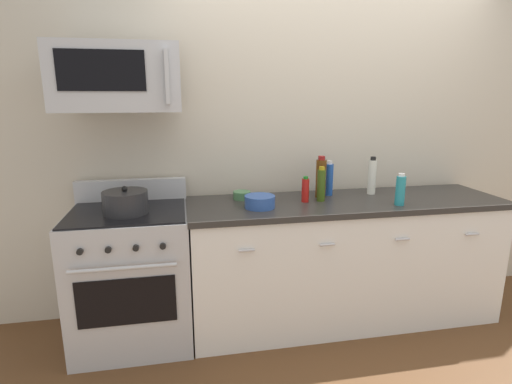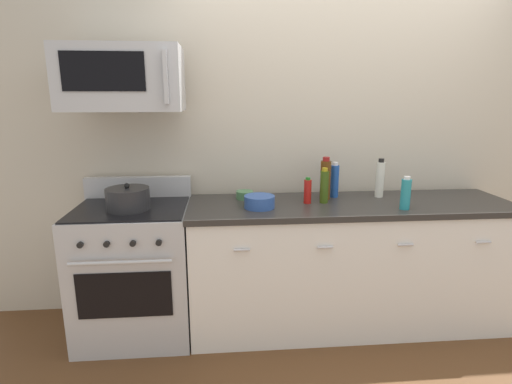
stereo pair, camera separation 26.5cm
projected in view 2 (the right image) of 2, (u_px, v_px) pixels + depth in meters
The scene contains 14 objects.
ground_plane at pixel (344, 321), 3.00m from camera, with size 6.43×6.43×0.00m, color brown.
back_wall at pixel (338, 135), 3.08m from camera, with size 5.36×0.10×2.70m, color beige.
counter_unit at pixel (348, 264), 2.89m from camera, with size 2.27×0.66×0.92m.
range_oven at pixel (135, 270), 2.77m from camera, with size 0.76×0.69×1.07m.
microwave at pixel (122, 79), 2.51m from camera, with size 0.74×0.44×0.40m.
bottle_soda_blue at pixel (334, 181), 2.91m from camera, with size 0.06×0.06×0.26m.
bottle_wine_amber at pixel (325, 179), 2.85m from camera, with size 0.08×0.08×0.30m.
bottle_olive_oil at pixel (324, 186), 2.75m from camera, with size 0.06×0.06×0.25m.
bottle_hot_sauce_red at pixel (308, 191), 2.75m from camera, with size 0.05×0.05×0.18m.
bottle_dish_soap at pixel (406, 194), 2.60m from camera, with size 0.06×0.06×0.22m.
bottle_vinegar_white at pixel (380, 179), 2.91m from camera, with size 0.06×0.06×0.28m.
bowl_green_glaze at pixel (245, 195), 2.88m from camera, with size 0.13×0.13×0.06m.
bowl_blue_mixing at pixel (259, 201), 2.64m from camera, with size 0.20×0.20×0.08m.
stockpot at pixel (128, 199), 2.59m from camera, with size 0.28×0.28×0.18m.
Camera 2 is at (-0.89, -2.62, 1.65)m, focal length 28.02 mm.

